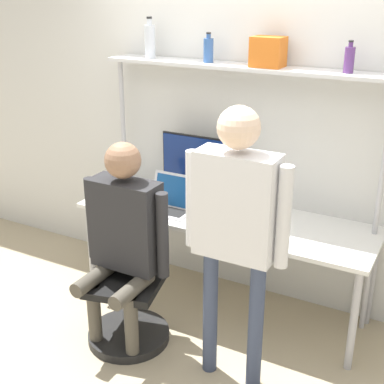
{
  "coord_description": "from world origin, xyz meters",
  "views": [
    {
      "loc": [
        1.46,
        -2.84,
        2.31
      ],
      "look_at": [
        -0.0,
        -0.13,
        1.1
      ],
      "focal_mm": 50.0,
      "sensor_mm": 36.0,
      "label": 1
    }
  ],
  "objects_px": {
    "bottle_clear": "(150,41)",
    "person_seated": "(123,230)",
    "monitor": "(194,165)",
    "office_chair": "(130,300)",
    "person_standing": "(236,214)",
    "bottle_purple": "(349,59)",
    "laptop": "(171,200)",
    "storage_box": "(268,52)",
    "bottle_blue": "(208,50)",
    "cell_phone": "(200,220)"
  },
  "relations": [
    {
      "from": "monitor",
      "to": "person_seated",
      "type": "distance_m",
      "value": 0.89
    },
    {
      "from": "cell_phone",
      "to": "bottle_purple",
      "type": "xyz_separation_m",
      "value": [
        0.83,
        0.38,
        1.11
      ]
    },
    {
      "from": "monitor",
      "to": "bottle_purple",
      "type": "xyz_separation_m",
      "value": [
        1.06,
        0.03,
        0.84
      ]
    },
    {
      "from": "monitor",
      "to": "bottle_clear",
      "type": "relative_size",
      "value": 1.84
    },
    {
      "from": "person_seated",
      "to": "storage_box",
      "type": "distance_m",
      "value": 1.5
    },
    {
      "from": "person_seated",
      "to": "person_standing",
      "type": "relative_size",
      "value": 0.82
    },
    {
      "from": "cell_phone",
      "to": "bottle_blue",
      "type": "height_order",
      "value": "bottle_blue"
    },
    {
      "from": "monitor",
      "to": "person_standing",
      "type": "bearing_deg",
      "value": -50.16
    },
    {
      "from": "office_chair",
      "to": "storage_box",
      "type": "distance_m",
      "value": 1.91
    },
    {
      "from": "monitor",
      "to": "office_chair",
      "type": "xyz_separation_m",
      "value": [
        -0.05,
        -0.83,
        -0.74
      ]
    },
    {
      "from": "office_chair",
      "to": "storage_box",
      "type": "xyz_separation_m",
      "value": [
        0.59,
        0.86,
        1.6
      ]
    },
    {
      "from": "laptop",
      "to": "office_chair",
      "type": "relative_size",
      "value": 0.38
    },
    {
      "from": "monitor",
      "to": "office_chair",
      "type": "bearing_deg",
      "value": -93.69
    },
    {
      "from": "person_seated",
      "to": "bottle_purple",
      "type": "relative_size",
      "value": 7.19
    },
    {
      "from": "monitor",
      "to": "person_seated",
      "type": "relative_size",
      "value": 0.38
    },
    {
      "from": "monitor",
      "to": "laptop",
      "type": "relative_size",
      "value": 1.55
    },
    {
      "from": "bottle_clear",
      "to": "bottle_purple",
      "type": "height_order",
      "value": "bottle_clear"
    },
    {
      "from": "bottle_clear",
      "to": "bottle_blue",
      "type": "height_order",
      "value": "bottle_clear"
    },
    {
      "from": "laptop",
      "to": "person_seated",
      "type": "distance_m",
      "value": 0.61
    },
    {
      "from": "laptop",
      "to": "bottle_clear",
      "type": "bearing_deg",
      "value": 138.67
    },
    {
      "from": "storage_box",
      "to": "cell_phone",
      "type": "bearing_deg",
      "value": -128.68
    },
    {
      "from": "monitor",
      "to": "person_standing",
      "type": "height_order",
      "value": "person_standing"
    },
    {
      "from": "cell_phone",
      "to": "bottle_blue",
      "type": "distance_m",
      "value": 1.19
    },
    {
      "from": "office_chair",
      "to": "bottle_purple",
      "type": "bearing_deg",
      "value": 37.52
    },
    {
      "from": "office_chair",
      "to": "bottle_blue",
      "type": "height_order",
      "value": "bottle_blue"
    },
    {
      "from": "person_seated",
      "to": "bottle_clear",
      "type": "relative_size",
      "value": 4.81
    },
    {
      "from": "monitor",
      "to": "bottle_blue",
      "type": "bearing_deg",
      "value": 15.68
    },
    {
      "from": "person_seated",
      "to": "bottle_purple",
      "type": "bearing_deg",
      "value": 39.08
    },
    {
      "from": "storage_box",
      "to": "laptop",
      "type": "bearing_deg",
      "value": -153.7
    },
    {
      "from": "bottle_blue",
      "to": "bottle_purple",
      "type": "bearing_deg",
      "value": 0.0
    },
    {
      "from": "monitor",
      "to": "laptop",
      "type": "distance_m",
      "value": 0.34
    },
    {
      "from": "laptop",
      "to": "storage_box",
      "type": "bearing_deg",
      "value": 26.3
    },
    {
      "from": "laptop",
      "to": "cell_phone",
      "type": "distance_m",
      "value": 0.31
    },
    {
      "from": "bottle_clear",
      "to": "monitor",
      "type": "bearing_deg",
      "value": -4.1
    },
    {
      "from": "laptop",
      "to": "bottle_blue",
      "type": "height_order",
      "value": "bottle_blue"
    },
    {
      "from": "bottle_clear",
      "to": "person_seated",
      "type": "bearing_deg",
      "value": -69.45
    },
    {
      "from": "office_chair",
      "to": "bottle_purple",
      "type": "xyz_separation_m",
      "value": [
        1.12,
        0.86,
        1.58
      ]
    },
    {
      "from": "bottle_purple",
      "to": "office_chair",
      "type": "bearing_deg",
      "value": -142.48
    },
    {
      "from": "laptop",
      "to": "office_chair",
      "type": "bearing_deg",
      "value": -90.23
    },
    {
      "from": "monitor",
      "to": "person_seated",
      "type": "bearing_deg",
      "value": -92.88
    },
    {
      "from": "monitor",
      "to": "laptop",
      "type": "bearing_deg",
      "value": -101.05
    },
    {
      "from": "office_chair",
      "to": "person_standing",
      "type": "xyz_separation_m",
      "value": [
        0.79,
        -0.05,
        0.83
      ]
    },
    {
      "from": "office_chair",
      "to": "person_seated",
      "type": "xyz_separation_m",
      "value": [
        0.01,
        -0.04,
        0.55
      ]
    },
    {
      "from": "person_standing",
      "to": "bottle_purple",
      "type": "distance_m",
      "value": 1.23
    },
    {
      "from": "bottle_purple",
      "to": "bottle_clear",
      "type": "bearing_deg",
      "value": -180.0
    },
    {
      "from": "monitor",
      "to": "bottle_purple",
      "type": "relative_size",
      "value": 2.75
    },
    {
      "from": "person_seated",
      "to": "bottle_purple",
      "type": "xyz_separation_m",
      "value": [
        1.11,
        0.9,
        1.03
      ]
    },
    {
      "from": "cell_phone",
      "to": "bottle_blue",
      "type": "xyz_separation_m",
      "value": [
        -0.14,
        0.38,
        1.12
      ]
    },
    {
      "from": "person_standing",
      "to": "bottle_clear",
      "type": "bearing_deg",
      "value": 140.89
    },
    {
      "from": "laptop",
      "to": "bottle_clear",
      "type": "relative_size",
      "value": 1.18
    }
  ]
}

